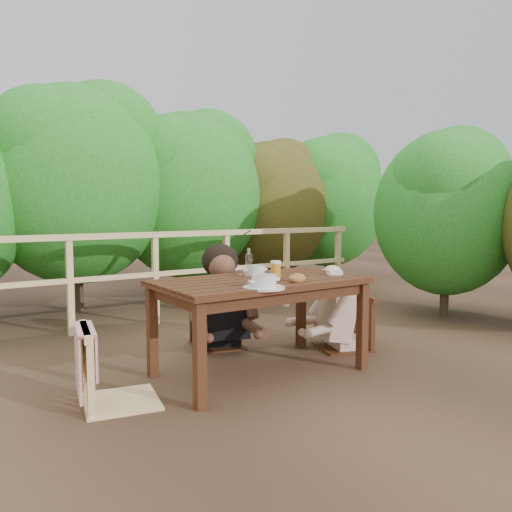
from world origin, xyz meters
TOP-DOWN VIEW (x-y plane):
  - ground at (0.00, 0.00)m, footprint 60.00×60.00m
  - table at (0.00, 0.00)m, footprint 1.55×0.87m
  - chair_left at (-1.09, 0.01)m, footprint 0.57×0.57m
  - chair_far at (0.10, 0.84)m, footprint 0.57×0.57m
  - chair_right at (1.02, 0.15)m, footprint 0.58×0.58m
  - woman at (0.10, 0.86)m, footprint 0.77×0.86m
  - diner_right at (1.05, 0.15)m, footprint 0.75×0.68m
  - railing at (0.00, 2.00)m, footprint 5.60×0.10m
  - hedge_row at (0.40, 3.20)m, footprint 6.60×1.60m
  - shrub_side at (3.20, -0.15)m, footprint 1.40×2.20m
  - soup_near at (-0.20, -0.33)m, footprint 0.29×0.29m
  - soup_far at (0.11, 0.23)m, footprint 0.26×0.26m
  - bread_roll at (0.13, -0.29)m, footprint 0.13×0.10m
  - beer_glass at (0.09, -0.08)m, footprint 0.08×0.08m
  - bottle at (0.02, 0.18)m, footprint 0.06×0.06m
  - tumbler at (0.12, -0.30)m, footprint 0.07×0.07m
  - butter_tub at (0.64, -0.14)m, footprint 0.13×0.11m

SIDE VIEW (x-z plane):
  - ground at x=0.00m, z-range 0.00..0.00m
  - table at x=0.00m, z-range 0.00..0.72m
  - chair_right at x=1.02m, z-range 0.00..0.91m
  - chair_far at x=0.10m, z-range 0.00..0.92m
  - chair_left at x=-1.09m, z-range 0.00..0.98m
  - railing at x=0.00m, z-range 0.00..1.01m
  - diner_right at x=1.05m, z-range 0.00..1.25m
  - woman at x=0.10m, z-range 0.00..1.45m
  - butter_tub at x=0.64m, z-range 0.72..0.76m
  - tumbler at x=0.12m, z-range 0.72..0.79m
  - bread_roll at x=0.13m, z-range 0.72..0.79m
  - soup_far at x=0.11m, z-range 0.72..0.80m
  - soup_near at x=-0.20m, z-range 0.72..0.81m
  - beer_glass at x=0.09m, z-range 0.72..0.87m
  - bottle at x=0.02m, z-range 0.72..0.95m
  - shrub_side at x=3.20m, z-range 0.00..2.90m
  - hedge_row at x=0.40m, z-range 0.00..3.80m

